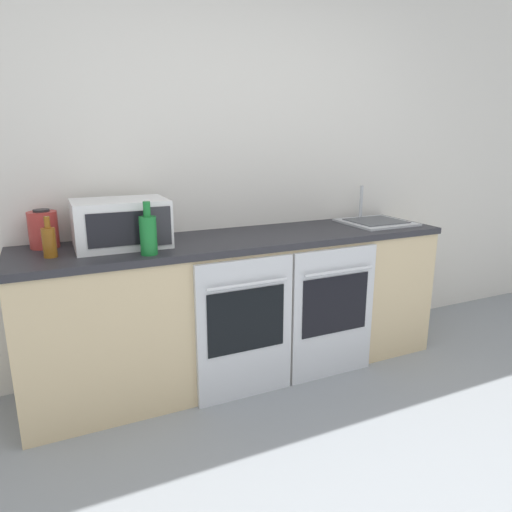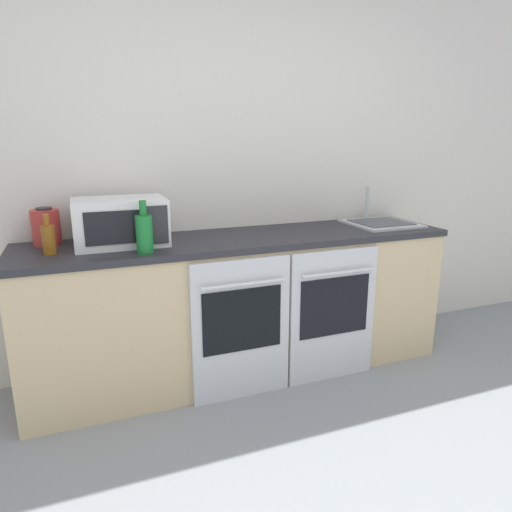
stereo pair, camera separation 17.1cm
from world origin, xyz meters
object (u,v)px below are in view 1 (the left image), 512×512
(kettle, at_px, (43,229))
(sink, at_px, (375,221))
(microwave, at_px, (121,223))
(bottle_amber, at_px, (49,241))
(oven_left, at_px, (246,329))
(oven_right, at_px, (334,313))
(bottle_green, at_px, (148,234))

(kettle, height_order, sink, sink)
(microwave, bearing_deg, kettle, 159.57)
(microwave, distance_m, sink, 1.75)
(bottle_amber, distance_m, kettle, 0.25)
(microwave, distance_m, bottle_amber, 0.39)
(oven_left, bearing_deg, oven_right, 0.00)
(oven_right, height_order, microwave, microwave)
(oven_right, xyz_separation_m, kettle, (-1.59, 0.50, 0.57))
(kettle, bearing_deg, oven_right, -17.63)
(bottle_amber, bearing_deg, sink, 1.96)
(oven_left, bearing_deg, bottle_amber, 164.89)
(sink, bearing_deg, oven_left, -163.93)
(kettle, bearing_deg, sink, -4.57)
(oven_left, xyz_separation_m, kettle, (-0.99, 0.50, 0.57))
(oven_left, distance_m, microwave, 0.92)
(oven_right, distance_m, bottle_green, 1.25)
(sink, bearing_deg, oven_right, -149.07)
(oven_right, bearing_deg, microwave, 163.31)
(bottle_amber, height_order, bottle_green, bottle_green)
(oven_right, bearing_deg, bottle_amber, 170.55)
(kettle, xyz_separation_m, sink, (2.14, -0.17, -0.09))
(oven_right, relative_size, kettle, 3.97)
(microwave, bearing_deg, sink, -0.81)
(oven_right, relative_size, bottle_green, 3.04)
(oven_left, relative_size, microwave, 1.68)
(oven_left, height_order, sink, sink)
(microwave, relative_size, sink, 1.13)
(microwave, height_order, bottle_green, bottle_green)
(bottle_green, bearing_deg, microwave, 110.88)
(oven_right, height_order, bottle_green, bottle_green)
(oven_right, relative_size, microwave, 1.68)
(bottle_green, height_order, sink, bottle_green)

